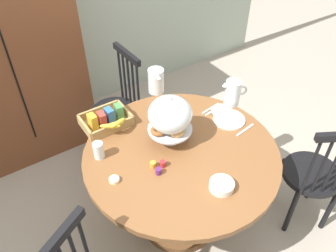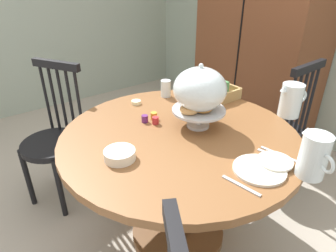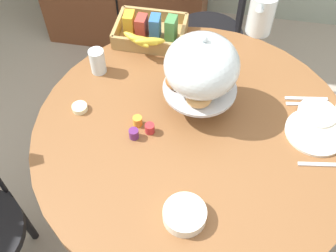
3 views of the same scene
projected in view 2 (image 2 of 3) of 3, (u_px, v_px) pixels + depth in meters
ground_plane at (165, 230)px, 1.89m from camera, size 10.00×10.00×0.00m
wooden_armoire at (261, 32)px, 2.63m from camera, size 1.18×0.60×1.96m
dining_table at (179, 166)px, 1.60m from camera, size 1.22×1.22×0.74m
windsor_chair_near_window at (55, 142)px, 1.98m from camera, size 0.45×0.45×0.97m
windsor_chair_facing_door at (276, 130)px, 2.13m from camera, size 0.40×0.40×0.97m
pastry_stand_with_dome at (200, 92)px, 1.48m from camera, size 0.28×0.28×0.34m
orange_juice_pitcher at (313, 158)px, 1.16m from camera, size 0.19×0.11×0.19m
milk_pitcher at (291, 102)px, 1.65m from camera, size 0.12×0.20×0.19m
cereal_basket at (210, 89)px, 1.93m from camera, size 0.32×0.30×0.12m
china_plate_large at (259, 169)px, 1.22m from camera, size 0.22×0.22×0.01m
china_plate_small at (275, 161)px, 1.26m from camera, size 0.15×0.15×0.01m
cereal_bowl at (120, 155)px, 1.29m from camera, size 0.14×0.14×0.04m
drinking_glass at (166, 88)px, 1.92m from camera, size 0.06×0.06×0.11m
butter_dish at (136, 102)px, 1.83m from camera, size 0.06×0.06×0.02m
jam_jar_strawberry at (155, 121)px, 1.59m from camera, size 0.04×0.04×0.04m
jam_jar_apricot at (154, 116)px, 1.64m from camera, size 0.04×0.04×0.04m
jam_jar_grape at (145, 119)px, 1.61m from camera, size 0.04×0.04×0.04m
table_knife at (275, 157)px, 1.31m from camera, size 0.17×0.04×0.01m
dinner_fork at (278, 154)px, 1.33m from camera, size 0.17×0.04×0.01m
soup_spoon at (241, 186)px, 1.14m from camera, size 0.17×0.04×0.01m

